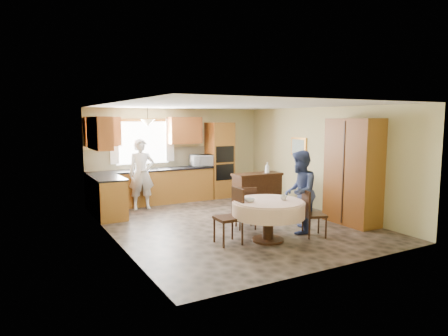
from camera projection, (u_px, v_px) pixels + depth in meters
floor at (232, 223)px, 8.56m from camera, size 5.00×6.00×0.01m
ceiling at (232, 105)px, 8.26m from camera, size 5.00×6.00×0.01m
wall_back at (178, 154)px, 11.02m from camera, size 5.00×0.02×2.50m
wall_front at (335, 186)px, 5.80m from camera, size 5.00×0.02×2.50m
wall_left at (113, 173)px, 7.21m from camera, size 0.02×6.00×2.50m
wall_right at (322, 159)px, 9.61m from camera, size 0.02×6.00×2.50m
window at (142, 143)px, 10.48m from camera, size 1.40×0.03×1.10m
curtain_left at (114, 142)px, 10.07m from camera, size 0.22×0.02×1.15m
curtain_right at (170, 140)px, 10.79m from camera, size 0.22×0.02×1.15m
base_cab_back at (152, 187)px, 10.45m from camera, size 3.30×0.60×0.88m
counter_back at (152, 170)px, 10.39m from camera, size 3.30×0.64×0.04m
base_cab_left at (108, 198)px, 9.02m from camera, size 0.60×1.20×0.88m
counter_left at (107, 178)px, 8.96m from camera, size 0.64×1.20×0.04m
backsplash at (148, 158)px, 10.61m from camera, size 3.30×0.02×0.55m
wall_cab_left at (102, 132)px, 9.81m from camera, size 0.85×0.33×0.72m
wall_cab_right at (185, 130)px, 10.87m from camera, size 0.90×0.33×0.72m
wall_cab_side at (100, 133)px, 8.78m from camera, size 0.33×1.20×0.72m
oven_tower at (220, 160)px, 11.32m from camera, size 0.66×0.62×2.12m
oven_upper at (225, 154)px, 11.03m from camera, size 0.56×0.01×0.45m
oven_lower at (225, 172)px, 11.09m from camera, size 0.56×0.01×0.45m
pendant at (148, 123)px, 10.00m from camera, size 0.36×0.36×0.18m
sideboard at (257, 193)px, 9.69m from camera, size 1.21×0.51×0.86m
space_heater at (272, 195)px, 10.35m from camera, size 0.45×0.39×0.52m
cupboard at (353, 172)px, 8.39m from camera, size 0.58×1.17×2.23m
dining_table at (268, 210)px, 7.24m from camera, size 1.32×1.32×0.75m
chair_left at (232, 213)px, 7.12m from camera, size 0.44×0.44×1.00m
chair_back at (247, 206)px, 8.03m from camera, size 0.47×0.47×0.87m
chair_right at (311, 211)px, 7.51m from camera, size 0.49×0.49×0.89m
framed_picture at (299, 147)px, 10.29m from camera, size 0.06×0.57×0.47m
microwave at (201, 161)px, 11.00m from camera, size 0.61×0.44×0.32m
person_sink at (142, 174)px, 9.82m from camera, size 0.68×0.48×1.74m
person_dining at (300, 192)px, 7.76m from camera, size 0.99×0.98×1.62m
bowl_sideboard at (246, 175)px, 9.48m from camera, size 0.27×0.27×0.06m
bottle_sideboard at (267, 169)px, 9.76m from camera, size 0.13×0.13×0.31m
cup_table at (283, 198)px, 7.25m from camera, size 0.13×0.13×0.10m
bowl_table at (249, 200)px, 7.10m from camera, size 0.26×0.26×0.06m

